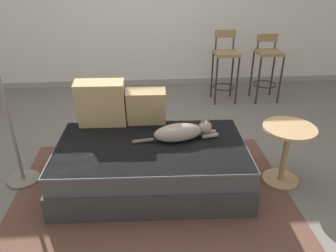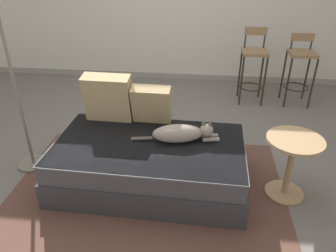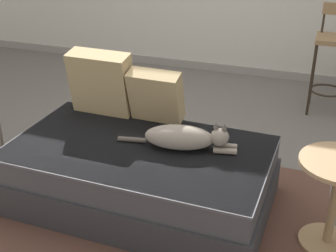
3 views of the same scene
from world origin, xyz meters
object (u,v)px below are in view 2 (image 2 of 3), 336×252
Objects in this scene: couch at (149,163)px; throw_pillow_corner at (108,98)px; bar_stool_near_window at (253,62)px; side_table at (291,159)px; throw_pillow_middle at (152,104)px; bar_stool_by_doorway at (300,64)px; cat at (181,133)px.

throw_pillow_corner is at bearing 138.50° from couch.
bar_stool_near_window is 1.76× the size of side_table.
throw_pillow_middle is (0.40, -0.01, -0.04)m from throw_pillow_corner.
bar_stool_near_window reaches higher than bar_stool_by_doorway.
side_table is (0.89, -0.10, -0.12)m from cat.
bar_stool_near_window is at bearing 45.19° from throw_pillow_corner.
cat reaches higher than side_table.
throw_pillow_corner is at bearing 165.30° from side_table.
side_table is (0.10, -1.92, -0.19)m from bar_stool_near_window.
throw_pillow_corner is at bearing -134.81° from bar_stool_near_window.
cat is 2.28m from bar_stool_by_doorway.
bar_stool_near_window is at bearing 54.28° from throw_pillow_middle.
throw_pillow_middle is at bearing 94.53° from couch.
bar_stool_by_doorway reaches higher than cat.
couch is 2.20× the size of cat.
cat is (0.70, -0.31, -0.15)m from throw_pillow_corner.
bar_stool_by_doorway is (1.67, 1.51, -0.06)m from throw_pillow_middle.
throw_pillow_middle is at bearing -1.69° from throw_pillow_corner.
bar_stool_by_doorway is 1.65× the size of side_table.
cat reaches higher than couch.
couch is 4.42× the size of throw_pillow_middle.
bar_stool_near_window reaches higher than throw_pillow_corner.
throw_pillow_corner reaches higher than throw_pillow_middle.
bar_stool_near_window reaches higher than couch.
side_table reaches higher than couch.
cat is at bearing -24.22° from throw_pillow_corner.
cat is 0.83× the size of bar_stool_by_doorway.
throw_pillow_middle is at bearing 161.14° from side_table.
throw_pillow_middle is at bearing -137.85° from bar_stool_by_doorway.
throw_pillow_middle is 0.69× the size of side_table.
bar_stool_near_window is at bearing 179.89° from bar_stool_by_doorway.
bar_stool_by_doorway reaches higher than side_table.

